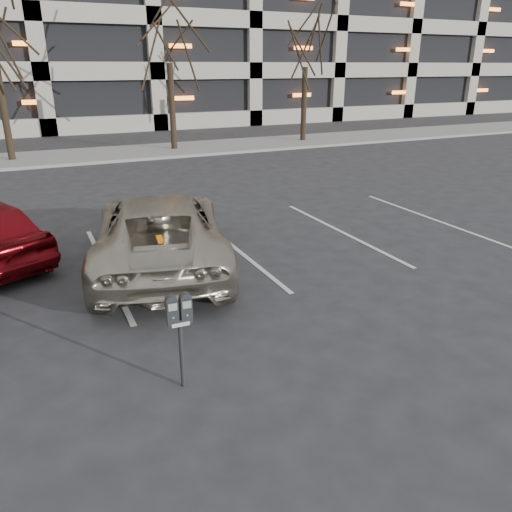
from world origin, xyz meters
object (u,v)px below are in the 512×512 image
Objects in this scene: parking_meter at (179,318)px; suv_silver at (160,231)px; tree_d at (307,17)px; tree_c at (166,4)px.

suv_silver reaches higher than parking_meter.
suv_silver is (-11.34, -14.01, -5.26)m from tree_d.
tree_c is 6.95× the size of parking_meter.
tree_d is 18.77m from suv_silver.
tree_c is 1.52× the size of suv_silver.
parking_meter is 4.19m from suv_silver.
suv_silver is at bearing -107.20° from tree_c.
parking_meter is (-5.16, -18.11, -5.32)m from tree_c.
tree_d is (7.00, 0.00, -0.28)m from tree_c.
tree_c reaches higher than suv_silver.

